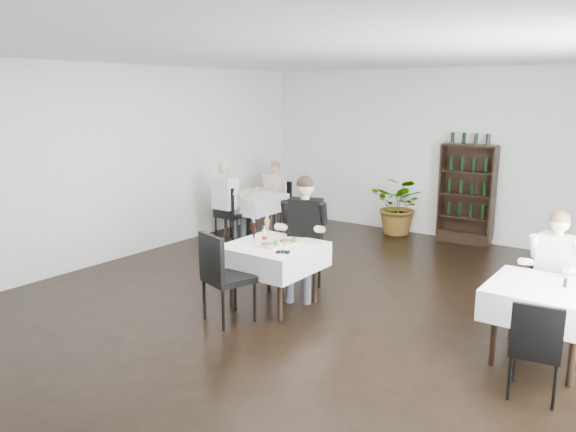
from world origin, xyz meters
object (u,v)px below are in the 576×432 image
object	(u,v)px
wine_shelf	(467,195)
main_table	(274,256)
diner_main	(304,227)
potted_tree	(400,206)

from	to	relation	value
wine_shelf	main_table	size ratio (longest dim) A/B	1.70
wine_shelf	diner_main	world-z (taller)	wine_shelf
main_table	potted_tree	distance (m)	4.21
main_table	diner_main	distance (m)	0.58
potted_tree	diner_main	size ratio (longest dim) A/B	0.70
main_table	diner_main	bearing A→B (deg)	78.87
main_table	wine_shelf	bearing A→B (deg)	78.22
potted_tree	main_table	bearing A→B (deg)	-86.23
potted_tree	diner_main	bearing A→B (deg)	-84.21
main_table	diner_main	world-z (taller)	diner_main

